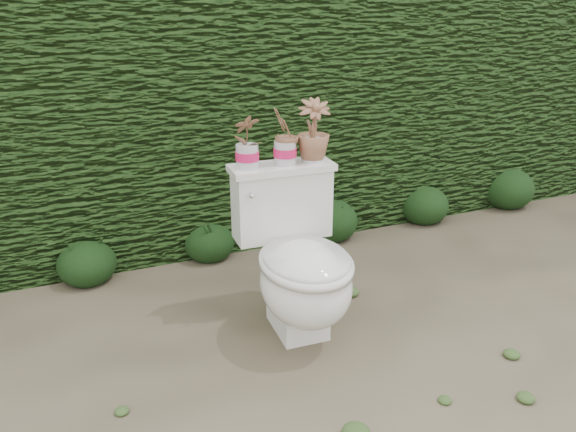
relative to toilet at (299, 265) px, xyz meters
name	(u,v)px	position (x,y,z in m)	size (l,w,h in m)	color
ground	(276,353)	(-0.17, -0.13, -0.36)	(60.00, 60.00, 0.00)	#756A51
hedge	(185,115)	(-0.17, 1.47, 0.44)	(8.00, 1.00, 1.60)	#2C4E1A
toilet	(299,265)	(0.00, 0.00, 0.00)	(0.51, 0.70, 0.78)	silver
potted_plant_left	(247,143)	(-0.16, 0.25, 0.54)	(0.13, 0.08, 0.24)	#357022
potted_plant_center	(285,138)	(0.03, 0.24, 0.55)	(0.14, 0.11, 0.26)	#357022
potted_plant_right	(313,132)	(0.17, 0.23, 0.56)	(0.16, 0.16, 0.28)	#357022
liriope_clump_2	(86,259)	(-0.90, 0.95, -0.22)	(0.33, 0.33, 0.26)	#193412
liriope_clump_3	(209,238)	(-0.18, 0.97, -0.23)	(0.31, 0.31, 0.25)	#193412
liriope_clump_4	(330,217)	(0.65, 0.96, -0.21)	(0.36, 0.36, 0.29)	#193412
liriope_clump_5	(424,201)	(1.41, 0.98, -0.21)	(0.36, 0.36, 0.29)	#193412
liriope_clump_6	(507,185)	(2.19, 0.99, -0.19)	(0.40, 0.40, 0.32)	#193412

